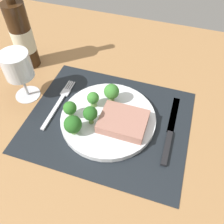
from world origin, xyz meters
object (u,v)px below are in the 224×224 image
(steak, at_px, (123,121))
(wine_bottle, at_px, (22,36))
(plate, at_px, (108,118))
(wine_glass, at_px, (18,68))
(knife, at_px, (170,134))
(fork, at_px, (59,103))

(steak, height_order, wine_bottle, wine_bottle)
(plate, distance_m, wine_glass, 0.27)
(steak, height_order, knife, steak)
(wine_glass, bearing_deg, fork, -2.77)
(fork, height_order, wine_bottle, wine_bottle)
(knife, height_order, wine_glass, wine_glass)
(plate, height_order, wine_bottle, wine_bottle)
(plate, height_order, fork, plate)
(fork, height_order, knife, knife)
(plate, xyz_separation_m, steak, (0.04, -0.01, 0.02))
(wine_glass, bearing_deg, steak, -6.00)
(fork, bearing_deg, wine_glass, 177.27)
(knife, bearing_deg, plate, -175.78)
(plate, bearing_deg, wine_bottle, 155.19)
(knife, relative_size, wine_glass, 1.56)
(steak, distance_m, fork, 0.20)
(steak, xyz_separation_m, fork, (-0.20, 0.03, -0.03))
(knife, bearing_deg, steak, -169.17)
(plate, distance_m, steak, 0.05)
(plate, distance_m, fork, 0.15)
(wine_glass, bearing_deg, plate, -4.26)
(fork, distance_m, knife, 0.32)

